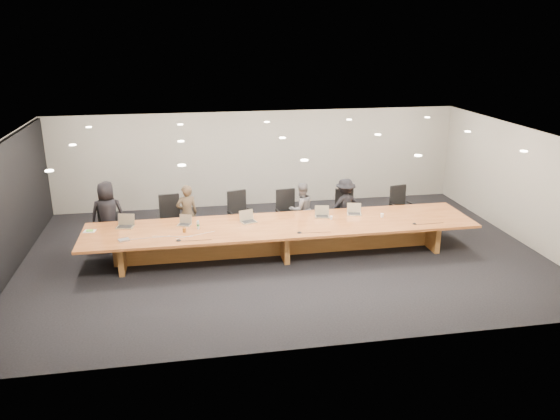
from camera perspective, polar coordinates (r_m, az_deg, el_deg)
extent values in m
plane|color=black|center=(12.88, 0.24, -4.64)|extent=(12.00, 12.00, 0.00)
cube|color=#BBB8AA|center=(16.22, -2.33, 5.39)|extent=(12.00, 0.02, 2.80)
cube|color=black|center=(12.80, -26.91, -0.31)|extent=(0.08, 7.84, 2.74)
cube|color=brown|center=(12.62, 0.24, -1.63)|extent=(9.00, 1.80, 0.06)
cube|color=brown|center=(12.75, 0.24, -3.21)|extent=(7.65, 0.15, 0.69)
cube|color=brown|center=(12.65, -16.05, -4.15)|extent=(0.12, 1.26, 0.69)
cube|color=brown|center=(12.75, 0.24, -3.21)|extent=(0.12, 1.26, 0.69)
cube|color=brown|center=(13.82, 15.09, -2.13)|extent=(0.12, 1.26, 0.69)
imported|color=black|center=(13.69, -17.54, -0.46)|extent=(0.82, 0.54, 1.64)
imported|color=#3D3121|center=(13.60, -9.68, -0.37)|extent=(0.59, 0.45, 1.45)
imported|color=#5B5B5D|center=(13.87, 2.23, 0.10)|extent=(0.80, 0.70, 1.38)
imported|color=black|center=(14.15, 6.80, 0.45)|extent=(0.99, 0.66, 1.43)
cylinder|color=#B1C2BE|center=(12.42, -8.56, -1.56)|extent=(0.07, 0.07, 0.19)
cylinder|color=brown|center=(12.30, -9.96, -2.07)|extent=(0.09, 0.09, 0.10)
cone|color=white|center=(12.98, 5.37, -0.80)|extent=(0.08, 0.08, 0.08)
cone|color=white|center=(13.29, 10.62, -0.56)|extent=(0.09, 0.09, 0.09)
cube|color=silver|center=(12.88, -19.28, -2.10)|extent=(0.27, 0.23, 0.01)
cube|color=#67CC36|center=(12.87, -19.26, -2.04)|extent=(0.16, 0.10, 0.02)
cube|color=#B3B2B7|center=(12.11, -15.99, -3.02)|extent=(0.27, 0.23, 0.03)
cone|color=black|center=(11.84, -10.56, -3.11)|extent=(0.16, 0.16, 0.03)
cone|color=black|center=(12.09, 2.04, -2.34)|extent=(0.15, 0.15, 0.03)
cone|color=black|center=(13.00, 13.87, -1.38)|extent=(0.11, 0.11, 0.03)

